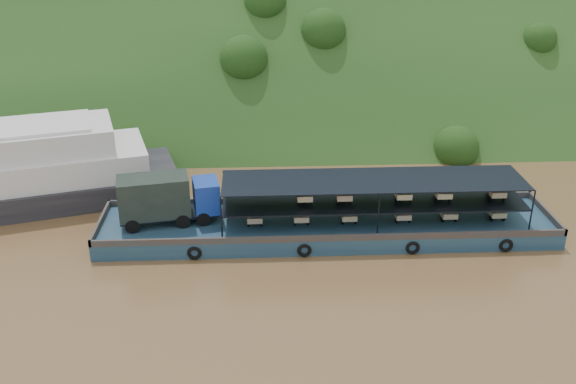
{
  "coord_description": "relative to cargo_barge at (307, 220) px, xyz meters",
  "views": [
    {
      "loc": [
        -4.24,
        -42.37,
        23.66
      ],
      "look_at": [
        -2.0,
        3.0,
        3.2
      ],
      "focal_mm": 40.0,
      "sensor_mm": 36.0,
      "label": 1
    }
  ],
  "objects": [
    {
      "name": "ground",
      "position": [
        0.54,
        -1.99,
        -1.26
      ],
      "size": [
        160.0,
        160.0,
        0.0
      ],
      "primitive_type": "plane",
      "color": "brown",
      "rests_on": "ground"
    },
    {
      "name": "hillside",
      "position": [
        0.54,
        34.01,
        -1.26
      ],
      "size": [
        140.0,
        39.6,
        39.6
      ],
      "primitive_type": "cube",
      "rotation": [
        0.79,
        0.0,
        0.0
      ],
      "color": "#163413",
      "rests_on": "ground"
    },
    {
      "name": "cargo_barge",
      "position": [
        0.0,
        0.0,
        0.0
      ],
      "size": [
        35.0,
        7.18,
        5.04
      ],
      "color": "navy",
      "rests_on": "ground"
    }
  ]
}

